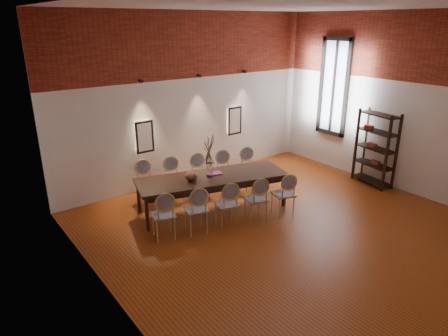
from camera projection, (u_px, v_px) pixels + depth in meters
floor at (292, 231)px, 7.63m from camera, size 7.00×7.00×0.02m
ceiling at (307, 4)px, 6.24m from camera, size 7.00×7.00×0.02m
wall_back at (189, 99)px, 9.60m from camera, size 7.00×0.10×4.00m
wall_left at (101, 172)px, 4.93m from camera, size 0.10×7.00×4.00m
wall_right at (408, 105)px, 8.94m from camera, size 0.10×7.00×4.00m
brick_band_back at (189, 45)px, 9.11m from camera, size 7.00×0.02×1.50m
brick_band_left at (95, 68)px, 4.54m from camera, size 0.02×7.00×1.50m
brick_band_right at (416, 47)px, 8.47m from camera, size 0.02×7.00×1.50m
niche_left at (144, 137)px, 9.03m from camera, size 0.36×0.06×0.66m
niche_right at (234, 121)px, 10.50m from camera, size 0.36×0.06×0.66m
spot_fixture_left at (141, 81)px, 8.57m from camera, size 0.08×0.10×0.08m
spot_fixture_mid at (199, 76)px, 9.42m from camera, size 0.08×0.10×0.08m
spot_fixture_right at (244, 71)px, 10.21m from camera, size 0.08×0.10×0.08m
window_glass at (334, 87)px, 10.34m from camera, size 0.02×0.78×2.38m
window_frame at (334, 87)px, 10.33m from camera, size 0.08×0.90×2.50m
window_mullion at (334, 87)px, 10.33m from camera, size 0.06×0.06×2.40m
dining_table at (213, 193)px, 8.36m from camera, size 3.25×1.77×0.75m
chair_near_a at (163, 215)px, 7.21m from camera, size 0.54×0.54×0.94m
chair_near_b at (196, 209)px, 7.43m from camera, size 0.54×0.54×0.94m
chair_near_c at (227, 204)px, 7.65m from camera, size 0.54×0.54×0.94m
chair_near_d at (256, 199)px, 7.86m from camera, size 0.54×0.54×0.94m
chair_near_e at (283, 194)px, 8.08m from camera, size 0.54×0.54×0.94m
chair_far_a at (146, 184)px, 8.56m from camera, size 0.54×0.54×0.94m
chair_far_b at (174, 180)px, 8.78m from camera, size 0.54×0.54×0.94m
chair_far_c at (200, 176)px, 9.00m from camera, size 0.54×0.54×0.94m
chair_far_d at (226, 173)px, 9.22m from camera, size 0.54×0.54×0.94m
chair_far_e at (250, 169)px, 9.44m from camera, size 0.54×0.54×0.94m
vase at (209, 170)px, 8.15m from camera, size 0.14×0.14×0.30m
dried_branches at (209, 149)px, 8.00m from camera, size 0.50×0.50×0.70m
bowl at (191, 176)px, 7.99m from camera, size 0.24×0.24×0.18m
book at (215, 174)px, 8.33m from camera, size 0.30×0.24×0.03m
shelving_rack at (376, 148)px, 9.54m from camera, size 0.54×1.05×1.80m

